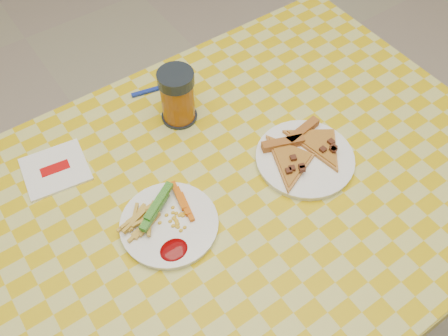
{
  "coord_description": "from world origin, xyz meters",
  "views": [
    {
      "loc": [
        -0.34,
        -0.48,
        1.64
      ],
      "look_at": [
        0.03,
        0.05,
        0.78
      ],
      "focal_mm": 40.0,
      "sensor_mm": 36.0,
      "label": 1
    }
  ],
  "objects_px": {
    "plate_right": "(305,159)",
    "table": "(227,212)",
    "plate_left": "(169,225)",
    "drink_glass": "(177,97)"
  },
  "relations": [
    {
      "from": "table",
      "to": "plate_right",
      "type": "xyz_separation_m",
      "value": [
        0.19,
        -0.03,
        0.08
      ]
    },
    {
      "from": "plate_right",
      "to": "table",
      "type": "bearing_deg",
      "value": 171.91
    },
    {
      "from": "plate_left",
      "to": "plate_right",
      "type": "xyz_separation_m",
      "value": [
        0.33,
        -0.03,
        0.0
      ]
    },
    {
      "from": "table",
      "to": "drink_glass",
      "type": "distance_m",
      "value": 0.28
    },
    {
      "from": "plate_left",
      "to": "plate_right",
      "type": "height_order",
      "value": "same"
    },
    {
      "from": "table",
      "to": "plate_right",
      "type": "height_order",
      "value": "plate_right"
    },
    {
      "from": "drink_glass",
      "to": "table",
      "type": "bearing_deg",
      "value": -97.92
    },
    {
      "from": "table",
      "to": "plate_right",
      "type": "relative_size",
      "value": 5.96
    },
    {
      "from": "plate_left",
      "to": "drink_glass",
      "type": "height_order",
      "value": "drink_glass"
    },
    {
      "from": "plate_left",
      "to": "drink_glass",
      "type": "xyz_separation_m",
      "value": [
        0.18,
        0.24,
        0.06
      ]
    }
  ]
}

